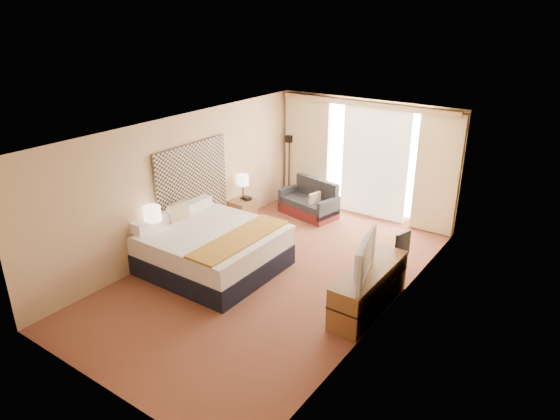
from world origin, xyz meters
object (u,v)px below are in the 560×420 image
Objects in this scene: desk_chair at (396,257)px; lamp_right at (243,180)px; nightstand_right at (242,212)px; loveseat at (310,204)px; bed at (211,248)px; lamp_left at (152,214)px; television at (359,258)px; floor_lamp at (289,154)px; nightstand_left at (154,255)px; media_dresser at (369,289)px.

desk_chair is 1.70× the size of lamp_right.
nightstand_right is at bearing -169.37° from desk_chair.
loveseat is at bearing 51.22° from lamp_right.
bed is at bearing -135.78° from desk_chair.
bed is 1.61× the size of loveseat.
nightstand_right is at bearing 89.43° from lamp_left.
television is (3.65, -1.79, 0.75)m from nightstand_right.
nightstand_right is 0.35× the size of floor_lamp.
desk_chair is 0.82× the size of television.
desk_chair is 1.44× the size of lamp_left.
media_dresser reaches higher than nightstand_left.
media_dresser is 1.13× the size of floor_lamp.
floor_lamp is at bearing 90.28° from lamp_right.
lamp_right is at bearing -170.40° from desk_chair.
floor_lamp is (-3.73, 3.30, 0.78)m from media_dresser.
floor_lamp is at bearing 90.08° from lamp_left.
media_dresser is 1.12m from desk_chair.
desk_chair is 1.58m from television.
floor_lamp is at bearing 165.26° from desk_chair.
desk_chair is 3.75m from lamp_right.
nightstand_left is at bearing -70.09° from lamp_left.
lamp_left is at bearing -146.39° from bed.
floor_lamp is (-0.97, 0.59, 0.86)m from loveseat.
lamp_right is 0.48× the size of television.
nightstand_right is at bearing 113.26° from bed.
media_dresser is 2.92m from bed.
floor_lamp is 1.79m from lamp_right.
nightstand_right is 2.55m from lamp_left.
loveseat is at bearing 76.00° from nightstand_left.
floor_lamp is at bearing 30.18° from television.
floor_lamp reaches higher than desk_chair.
desk_chair reaches higher than loveseat.
nightstand_left is at bearing -89.53° from lamp_right.
bed is at bearing 37.52° from nightstand_left.
desk_chair is at bearing 28.39° from bed.
media_dresser is (3.70, -1.45, 0.07)m from nightstand_right.
media_dresser is at bearing -22.20° from lamp_right.
lamp_right is at bearing 90.47° from nightstand_left.
lamp_left is at bearing -93.19° from loveseat.
television is at bearing -44.69° from floor_lamp.
desk_chair is at bearing -15.82° from television.
desk_chair is (3.67, -0.33, 0.14)m from nightstand_right.
television is (-0.02, -1.46, 0.61)m from desk_chair.
lamp_right is at bearing -117.37° from loveseat.
media_dresser reaches higher than nightstand_right.
nightstand_right is at bearing -72.80° from lamp_right.
nightstand_left is 0.24× the size of bed.
nightstand_right is at bearing 48.74° from television.
lamp_right is at bearing 113.06° from bed.
lamp_right reaches higher than nightstand_right.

